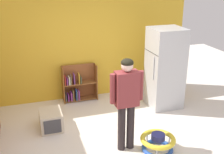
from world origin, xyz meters
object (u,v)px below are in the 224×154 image
baby_walker (158,142)px  pet_carrier (51,120)px  standing_person (127,97)px  refrigerator (165,68)px  bookshelf (77,85)px

baby_walker → pet_carrier: bearing=141.6°
standing_person → pet_carrier: bearing=137.1°
refrigerator → baby_walker: size_ratio=2.95×
bookshelf → pet_carrier: bearing=-123.6°
baby_walker → bookshelf: bearing=109.7°
pet_carrier → refrigerator: bearing=6.1°
standing_person → pet_carrier: size_ratio=2.94×
baby_walker → pet_carrier: (-1.65, 1.31, 0.02)m
baby_walker → standing_person: bearing=154.6°
refrigerator → standing_person: refrigerator is taller
baby_walker → pet_carrier: 2.10m
bookshelf → baby_walker: (0.88, -2.46, -0.21)m
refrigerator → bookshelf: 2.07m
standing_person → baby_walker: (0.49, -0.23, -0.81)m
refrigerator → standing_person: bearing=-136.4°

